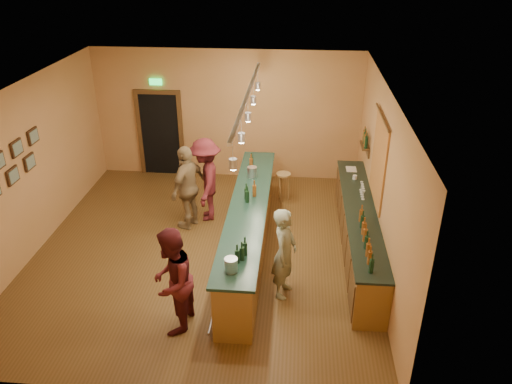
# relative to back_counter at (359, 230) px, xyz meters

# --- Properties ---
(floor) EXTENTS (7.00, 7.00, 0.00)m
(floor) POSITION_rel_back_counter_xyz_m (-2.97, -0.18, -0.49)
(floor) COLOR #563A18
(floor) RESTS_ON ground
(ceiling) EXTENTS (6.50, 7.00, 0.02)m
(ceiling) POSITION_rel_back_counter_xyz_m (-2.97, -0.18, 2.71)
(ceiling) COLOR silver
(ceiling) RESTS_ON wall_back
(wall_back) EXTENTS (6.50, 0.02, 3.20)m
(wall_back) POSITION_rel_back_counter_xyz_m (-2.97, 3.32, 1.11)
(wall_back) COLOR #B68044
(wall_back) RESTS_ON floor
(wall_front) EXTENTS (6.50, 0.02, 3.20)m
(wall_front) POSITION_rel_back_counter_xyz_m (-2.97, -3.68, 1.11)
(wall_front) COLOR #B68044
(wall_front) RESTS_ON floor
(wall_left) EXTENTS (0.02, 7.00, 3.20)m
(wall_left) POSITION_rel_back_counter_xyz_m (-6.22, -0.18, 1.11)
(wall_left) COLOR #B68044
(wall_left) RESTS_ON floor
(wall_right) EXTENTS (0.02, 7.00, 3.20)m
(wall_right) POSITION_rel_back_counter_xyz_m (0.28, -0.18, 1.11)
(wall_right) COLOR #B68044
(wall_right) RESTS_ON floor
(doorway) EXTENTS (1.15, 0.09, 2.48)m
(doorway) POSITION_rel_back_counter_xyz_m (-4.67, 3.30, 0.64)
(doorway) COLOR black
(doorway) RESTS_ON wall_back
(tapestry) EXTENTS (0.03, 1.40, 1.60)m
(tapestry) POSITION_rel_back_counter_xyz_m (0.26, 0.22, 1.36)
(tapestry) COLOR maroon
(tapestry) RESTS_ON wall_right
(bottle_shelf) EXTENTS (0.17, 0.55, 0.54)m
(bottle_shelf) POSITION_rel_back_counter_xyz_m (0.20, 1.72, 1.18)
(bottle_shelf) COLOR #4C3216
(bottle_shelf) RESTS_ON wall_right
(picture_grid) EXTENTS (0.06, 2.20, 0.70)m
(picture_grid) POSITION_rel_back_counter_xyz_m (-6.18, -0.93, 1.46)
(picture_grid) COLOR #382111
(picture_grid) RESTS_ON wall_left
(back_counter) EXTENTS (0.60, 4.55, 1.27)m
(back_counter) POSITION_rel_back_counter_xyz_m (0.00, 0.00, 0.00)
(back_counter) COLOR brown
(back_counter) RESTS_ON floor
(tasting_bar) EXTENTS (0.73, 5.10, 1.38)m
(tasting_bar) POSITION_rel_back_counter_xyz_m (-2.09, -0.18, 0.12)
(tasting_bar) COLOR brown
(tasting_bar) RESTS_ON floor
(pendant_track) EXTENTS (0.11, 4.60, 0.50)m
(pendant_track) POSITION_rel_back_counter_xyz_m (-2.09, -0.18, 2.50)
(pendant_track) COLOR silver
(pendant_track) RESTS_ON ceiling
(bartender) EXTENTS (0.52, 0.67, 1.63)m
(bartender) POSITION_rel_back_counter_xyz_m (-1.37, -1.39, 0.33)
(bartender) COLOR gray
(bartender) RESTS_ON floor
(customer_a) EXTENTS (0.74, 0.91, 1.75)m
(customer_a) POSITION_rel_back_counter_xyz_m (-3.03, -2.38, 0.39)
(customer_a) COLOR #59191E
(customer_a) RESTS_ON floor
(customer_b) EXTENTS (0.82, 1.15, 1.81)m
(customer_b) POSITION_rel_back_counter_xyz_m (-3.43, 0.72, 0.42)
(customer_b) COLOR #997A51
(customer_b) RESTS_ON floor
(customer_c) EXTENTS (0.81, 1.25, 1.82)m
(customer_c) POSITION_rel_back_counter_xyz_m (-3.13, 1.08, 0.42)
(customer_c) COLOR #59191E
(customer_c) RESTS_ON floor
(bar_stool) EXTENTS (0.33, 0.33, 0.69)m
(bar_stool) POSITION_rel_back_counter_xyz_m (-1.52, 2.02, 0.06)
(bar_stool) COLOR #A6874B
(bar_stool) RESTS_ON floor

